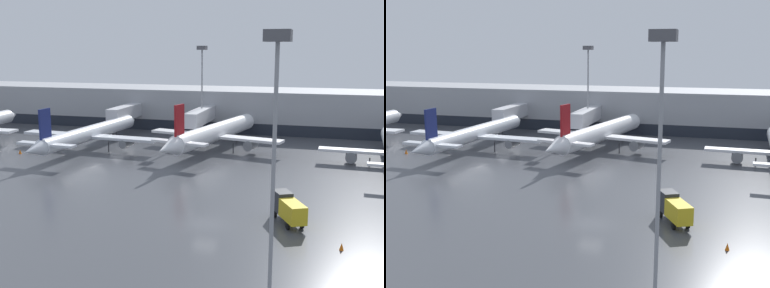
% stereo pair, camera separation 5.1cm
% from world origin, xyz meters
% --- Properties ---
extents(ground_plane, '(320.00, 320.00, 0.00)m').
position_xyz_m(ground_plane, '(0.00, 0.00, 0.00)').
color(ground_plane, '#424449').
extents(terminal_building, '(160.00, 31.04, 9.00)m').
position_xyz_m(terminal_building, '(-0.09, 61.81, 4.50)').
color(terminal_building, '#9EA0A5').
rests_on(terminal_building, ground_plane).
extents(parked_jet_0, '(26.78, 35.76, 8.91)m').
position_xyz_m(parked_jet_0, '(-29.49, 30.62, 2.97)').
color(parked_jet_0, silver).
rests_on(parked_jet_0, ground_plane).
extents(parked_jet_3, '(25.15, 36.70, 9.54)m').
position_xyz_m(parked_jet_3, '(-7.64, 36.39, 3.19)').
color(parked_jet_3, white).
rests_on(parked_jet_3, ground_plane).
extents(service_truck_0, '(4.11, 5.96, 2.93)m').
position_xyz_m(service_truck_0, '(8.35, 2.71, 1.68)').
color(service_truck_0, gold).
rests_on(service_truck_0, ground_plane).
extents(traffic_cone_0, '(0.50, 0.50, 0.77)m').
position_xyz_m(traffic_cone_0, '(-39.47, 24.10, 0.38)').
color(traffic_cone_0, orange).
rests_on(traffic_cone_0, ground_plane).
extents(traffic_cone_2, '(0.41, 0.41, 0.69)m').
position_xyz_m(traffic_cone_2, '(13.67, -3.07, 0.34)').
color(traffic_cone_2, orange).
rests_on(traffic_cone_2, ground_plane).
extents(apron_light_mast_3, '(1.80, 1.80, 18.56)m').
position_xyz_m(apron_light_mast_3, '(-13.17, 48.36, 14.62)').
color(apron_light_mast_3, gray).
rests_on(apron_light_mast_3, ground_plane).
extents(apron_light_mast_5, '(1.80, 1.80, 19.26)m').
position_xyz_m(apron_light_mast_5, '(8.36, -13.01, 15.10)').
color(apron_light_mast_5, gray).
rests_on(apron_light_mast_5, ground_plane).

